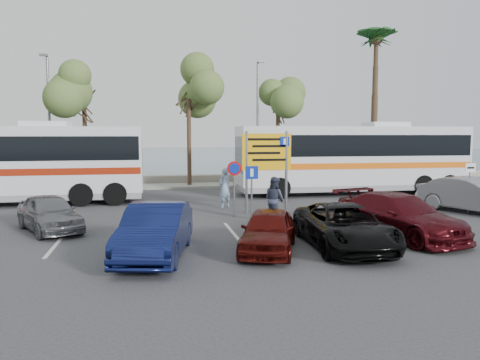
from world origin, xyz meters
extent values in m
plane|color=#333335|center=(0.00, 0.00, 0.00)|extent=(120.00, 120.00, 0.00)
cube|color=gray|center=(0.00, 14.00, 0.07)|extent=(44.00, 2.40, 0.15)
cube|color=gray|center=(0.00, 16.00, 0.30)|extent=(48.00, 0.80, 0.60)
plane|color=#435E6C|center=(0.00, 60.00, 0.01)|extent=(140.00, 140.00, 0.00)
cylinder|color=#382619|center=(-8.00, 14.00, 2.67)|extent=(0.28, 0.28, 5.04)
cylinder|color=#382619|center=(-1.50, 14.00, 2.95)|extent=(0.28, 0.28, 5.60)
cylinder|color=#382619|center=(4.50, 14.00, 2.74)|extent=(0.28, 0.28, 5.18)
cylinder|color=#382619|center=(11.50, 14.00, 5.15)|extent=(0.48, 0.48, 10.00)
cylinder|color=slate|center=(-10.00, 13.60, 4.15)|extent=(0.16, 0.16, 8.00)
cylinder|color=slate|center=(-10.00, 13.15, 8.10)|extent=(0.12, 0.90, 0.12)
cube|color=slate|center=(-10.00, 12.65, 8.05)|extent=(0.45, 0.25, 0.12)
cylinder|color=slate|center=(3.00, 13.60, 4.15)|extent=(0.16, 0.16, 8.00)
cylinder|color=slate|center=(3.00, 13.15, 8.10)|extent=(0.12, 0.90, 0.12)
cube|color=slate|center=(3.00, 12.65, 8.05)|extent=(0.45, 0.25, 0.12)
cylinder|color=slate|center=(0.10, 3.20, 1.80)|extent=(0.12, 0.12, 3.60)
cylinder|color=slate|center=(1.90, 3.20, 1.80)|extent=(0.12, 0.12, 3.60)
cube|color=#F7B00D|center=(1.00, 3.20, 2.70)|extent=(2.20, 0.06, 1.60)
cube|color=#0C2699|center=(1.80, 3.16, 3.15)|extent=(0.42, 0.01, 0.42)
cylinder|color=slate|center=(-0.60, 2.40, 1.10)|extent=(0.07, 0.07, 2.20)
cylinder|color=#B20C0C|center=(-0.60, 2.37, 2.05)|extent=(0.60, 0.03, 0.60)
cylinder|color=slate|center=(-0.20, 0.80, 1.10)|extent=(0.07, 0.07, 2.20)
cube|color=#0C2699|center=(-0.20, 0.78, 2.00)|extent=(0.50, 0.03, 0.50)
cylinder|color=slate|center=(9.80, 1.50, 1.10)|extent=(0.07, 0.07, 2.20)
cube|color=white|center=(9.80, 1.48, 2.00)|extent=(0.50, 0.03, 0.40)
cube|color=silver|center=(-11.00, 7.92, 2.22)|extent=(13.16, 2.83, 3.23)
cube|color=black|center=(-11.00, 7.92, 2.80)|extent=(12.90, 2.87, 1.15)
cube|color=maroon|center=(-11.00, 7.92, 1.70)|extent=(13.03, 2.86, 0.33)
cube|color=gray|center=(-11.00, 7.92, 0.60)|extent=(13.03, 2.80, 0.60)
cube|color=silver|center=(-11.00, 7.92, 3.97)|extent=(2.20, 1.76, 0.26)
cube|color=silver|center=(7.50, 8.65, 2.26)|extent=(13.41, 3.06, 3.29)
cube|color=black|center=(7.50, 8.65, 2.84)|extent=(13.14, 3.10, 1.17)
cube|color=orange|center=(7.50, 8.65, 1.73)|extent=(13.28, 3.09, 0.33)
cube|color=gray|center=(7.50, 8.65, 0.61)|extent=(13.27, 3.03, 0.61)
cube|color=silver|center=(7.50, 8.65, 4.03)|extent=(2.26, 1.82, 0.27)
imported|color=slate|center=(-7.61, 0.83, 0.66)|extent=(3.15, 4.18, 1.33)
imported|color=#10184B|center=(-3.91, -3.50, 0.75)|extent=(2.45, 4.78, 1.50)
imported|color=#4B0C12|center=(4.17, -2.48, 0.73)|extent=(3.35, 5.43, 1.47)
imported|color=#4C0E0A|center=(-0.63, -3.50, 0.63)|extent=(2.69, 4.01, 1.27)
imported|color=black|center=(1.77, -3.50, 0.67)|extent=(2.47, 4.91, 1.33)
imported|color=gray|center=(10.00, 1.50, 0.78)|extent=(3.43, 5.00, 1.56)
imported|color=#7F98B9|center=(-0.59, 5.00, 0.94)|extent=(0.82, 0.75, 1.89)
imported|color=#363B51|center=(0.77, 1.00, 0.90)|extent=(1.03, 1.10, 1.80)
camera|label=1|loc=(-4.03, -16.71, 3.48)|focal=35.00mm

